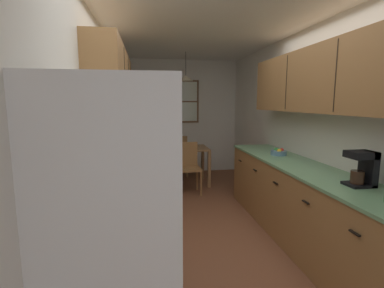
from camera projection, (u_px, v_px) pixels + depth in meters
ground_plane at (201, 214)px, 4.11m from camera, size 12.00×12.00×0.00m
wall_left at (101, 128)px, 3.71m from camera, size 0.10×9.00×2.55m
wall_right at (292, 126)px, 4.13m from camera, size 0.10×9.00×2.55m
wall_back at (180, 117)px, 6.51m from camera, size 4.40×0.10×2.55m
ceiling_slab at (202, 27)px, 3.73m from camera, size 4.40×9.00×0.08m
refrigerator at (116, 228)px, 1.68m from camera, size 0.74×0.81×1.75m
stove_range at (121, 237)px, 2.43m from camera, size 0.66×0.58×1.10m
microwave_over_range at (101, 100)px, 2.24m from camera, size 0.39×0.56×0.32m
counter_left at (129, 192)px, 3.72m from camera, size 0.64×2.05×0.90m
upper_cabinets_left at (113, 82)px, 3.44m from camera, size 0.33×2.13×0.75m
counter_right at (299, 202)px, 3.32m from camera, size 0.64×3.17×0.90m
upper_cabinets_right at (321, 80)px, 3.09m from camera, size 0.33×2.85×0.71m
dining_table at (186, 154)px, 5.60m from camera, size 0.85×0.71×0.73m
dining_chair_near at (188, 165)px, 5.06m from camera, size 0.41×0.41×0.90m
dining_chair_far at (178, 154)px, 6.15m from camera, size 0.41×0.41×0.90m
pendant_light at (186, 78)px, 5.38m from camera, size 0.29×0.29×0.54m
back_window at (183, 102)px, 6.40m from camera, size 0.71×0.05×0.96m
trash_bin at (151, 180)px, 4.91m from camera, size 0.31×0.31×0.56m
storage_canister at (123, 162)px, 2.90m from camera, size 0.10×0.10×0.21m
dish_towel at (161, 224)px, 2.62m from camera, size 0.02×0.16×0.24m
coffee_maker at (363, 168)px, 2.43m from camera, size 0.22×0.18×0.30m
fruit_bowl at (279, 152)px, 3.87m from camera, size 0.21×0.21×0.09m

